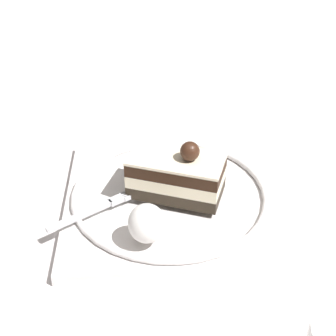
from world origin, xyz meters
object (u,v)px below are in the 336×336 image
Objects in this scene: dessert_plate at (168,197)px; fork at (98,207)px; cake_slice at (173,174)px; whipped_cream_dollop at (143,223)px.

dessert_plate is 0.08m from fork.
cake_slice is 1.13× the size of fork.
cake_slice is 0.08m from whipped_cream_dollop.
whipped_cream_dollop is at bearing 137.17° from fork.
cake_slice is at bearing 148.45° from dessert_plate.
fork is at bearing 19.88° from cake_slice.
fork is at bearing 23.57° from dessert_plate.
fork reaches higher than dessert_plate.
dessert_plate is at bearing -106.83° from whipped_cream_dollop.
whipped_cream_dollop is 0.07m from fork.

